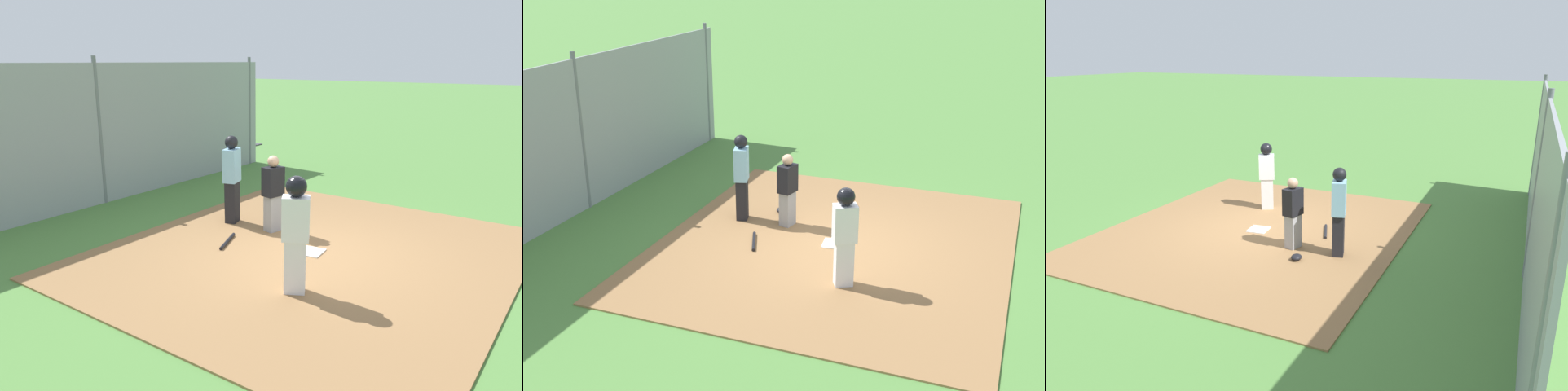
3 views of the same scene
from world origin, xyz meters
The scene contains 9 objects.
ground_plane centered at (0.00, 0.00, 0.00)m, with size 140.00×140.00×0.00m, color #51843D.
dirt_infield centered at (0.00, 0.00, 0.01)m, with size 7.20×6.40×0.03m, color olive.
home_plate centered at (0.00, 0.00, 0.04)m, with size 0.44×0.44×0.02m, color white.
catcher centered at (-0.57, -1.17, 0.79)m, with size 0.43×0.34×1.49m.
umpire centered at (-0.54, -2.15, 0.97)m, with size 0.44×0.36×1.78m.
runner centered at (1.47, 0.59, 1.02)m, with size 0.41×0.46×1.71m.
baseball_bat centered at (0.48, -1.45, 0.06)m, with size 0.06×0.06×0.78m, color black.
catcher_mask centered at (-1.13, -1.51, 0.09)m, with size 0.24×0.20×0.12m, color black.
backstop_fence centered at (0.00, -5.56, 1.60)m, with size 12.00×0.10×3.35m.
Camera 3 is at (-8.79, -5.30, 3.90)m, focal length 32.97 mm.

